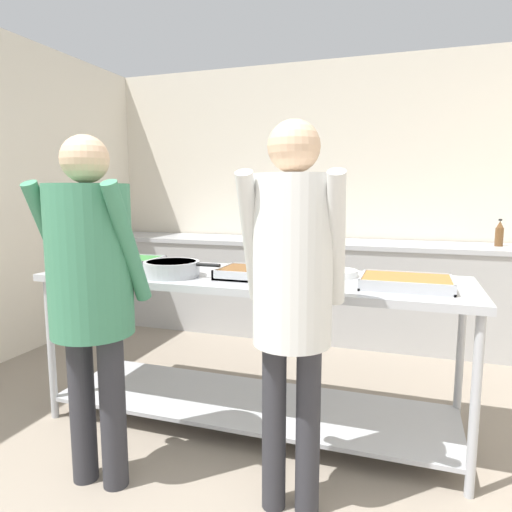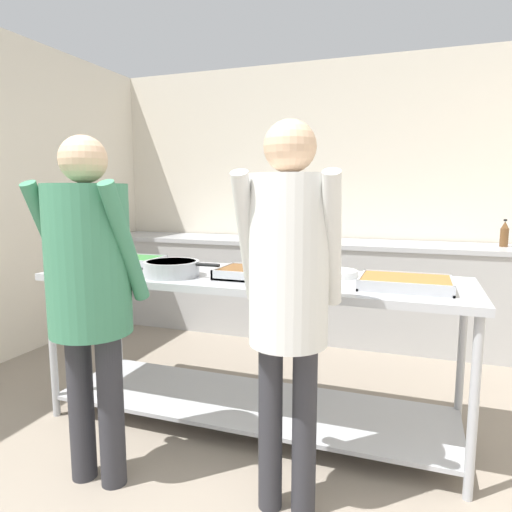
% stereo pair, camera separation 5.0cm
% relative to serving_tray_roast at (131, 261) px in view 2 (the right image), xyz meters
% --- Properties ---
extents(wall_rear, '(4.75, 0.06, 2.65)m').
position_rel_serving_tray_roast_xyz_m(wall_rear, '(0.95, 2.08, 0.40)').
color(wall_rear, beige).
rests_on(wall_rear, ground_plane).
extents(back_counter, '(4.59, 0.65, 0.92)m').
position_rel_serving_tray_roast_xyz_m(back_counter, '(0.95, 1.71, -0.46)').
color(back_counter, '#A8A8A8').
rests_on(back_counter, ground_plane).
extents(serving_counter, '(2.43, 0.74, 0.90)m').
position_rel_serving_tray_roast_xyz_m(serving_counter, '(0.88, -0.10, -0.32)').
color(serving_counter, '#ADAFB5').
rests_on(serving_counter, ground_plane).
extents(serving_tray_roast, '(0.39, 0.28, 0.05)m').
position_rel_serving_tray_roast_xyz_m(serving_tray_roast, '(0.00, 0.00, 0.00)').
color(serving_tray_roast, '#ADAFB5').
rests_on(serving_tray_roast, serving_counter).
extents(sauce_pan, '(0.46, 0.32, 0.09)m').
position_rel_serving_tray_roast_xyz_m(sauce_pan, '(0.46, -0.27, 0.02)').
color(sauce_pan, '#ADAFB5').
rests_on(sauce_pan, serving_counter).
extents(serving_tray_greens, '(0.45, 0.31, 0.05)m').
position_rel_serving_tray_roast_xyz_m(serving_tray_greens, '(0.95, -0.16, 0.00)').
color(serving_tray_greens, '#ADAFB5').
rests_on(serving_tray_greens, serving_counter).
extents(plate_stack, '(0.26, 0.26, 0.04)m').
position_rel_serving_tray_roast_xyz_m(plate_stack, '(1.34, 0.03, -0.01)').
color(plate_stack, white).
rests_on(plate_stack, serving_counter).
extents(serving_tray_vegetables, '(0.44, 0.33, 0.05)m').
position_rel_serving_tray_roast_xyz_m(serving_tray_vegetables, '(1.73, -0.16, 0.00)').
color(serving_tray_vegetables, '#ADAFB5').
rests_on(serving_tray_vegetables, serving_counter).
extents(guest_serving_left, '(0.45, 0.36, 1.66)m').
position_rel_serving_tray_roast_xyz_m(guest_serving_left, '(1.29, -0.76, 0.11)').
color(guest_serving_left, '#2D2D33').
rests_on(guest_serving_left, ground_plane).
extents(guest_serving_right, '(0.47, 0.37, 1.62)m').
position_rel_serving_tray_roast_xyz_m(guest_serving_right, '(0.38, -0.87, 0.07)').
color(guest_serving_right, '#2D2D33').
rests_on(guest_serving_right, ground_plane).
extents(water_bottle, '(0.07, 0.07, 0.23)m').
position_rel_serving_tray_roast_xyz_m(water_bottle, '(2.46, 1.77, 0.10)').
color(water_bottle, brown).
rests_on(water_bottle, back_counter).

